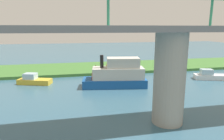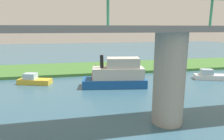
# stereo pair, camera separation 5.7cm
# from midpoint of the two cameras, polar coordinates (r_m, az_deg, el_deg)

# --- Properties ---
(ground_plane) EXTENTS (160.00, 160.00, 0.00)m
(ground_plane) POSITION_cam_midpoint_polar(r_m,az_deg,el_deg) (37.16, 1.31, -1.34)
(ground_plane) COLOR #386075
(grassy_bank) EXTENTS (80.00, 12.00, 0.50)m
(grassy_bank) POSITION_cam_midpoint_polar(r_m,az_deg,el_deg) (42.84, -0.53, 0.79)
(grassy_bank) COLOR #427533
(grassy_bank) RESTS_ON ground
(bridge_pylon) EXTENTS (2.75, 2.75, 8.15)m
(bridge_pylon) POSITION_cam_midpoint_polar(r_m,az_deg,el_deg) (18.40, 15.84, -2.48)
(bridge_pylon) COLOR #9E998E
(bridge_pylon) RESTS_ON ground
(bridge_span) EXTENTS (71.22, 4.30, 3.25)m
(bridge_span) POSITION_cam_midpoint_polar(r_m,az_deg,el_deg) (17.88, 16.66, 11.88)
(bridge_span) COLOR slate
(bridge_span) RESTS_ON bridge_pylon
(person_on_bank) EXTENTS (0.44, 0.44, 1.39)m
(person_on_bank) POSITION_cam_midpoint_polar(r_m,az_deg,el_deg) (37.94, -1.48, 0.80)
(person_on_bank) COLOR #2D334C
(person_on_bank) RESTS_ON grassy_bank
(mooring_post) EXTENTS (0.20, 0.20, 1.10)m
(mooring_post) POSITION_cam_midpoint_polar(r_m,az_deg,el_deg) (38.22, -4.70, 0.61)
(mooring_post) COLOR brown
(mooring_post) RESTS_ON grassy_bank
(riverboat_paddlewheel) EXTENTS (9.55, 4.47, 4.69)m
(riverboat_paddlewheel) POSITION_cam_midpoint_polar(r_m,az_deg,el_deg) (29.33, 1.30, -1.44)
(riverboat_paddlewheel) COLOR #195199
(riverboat_paddlewheel) RESTS_ON ground
(skiff_small) EXTENTS (5.29, 3.21, 1.66)m
(skiff_small) POSITION_cam_midpoint_polar(r_m,az_deg,el_deg) (33.25, -21.33, -2.70)
(skiff_small) COLOR gold
(skiff_small) RESTS_ON ground
(houseboat_blue) EXTENTS (4.22, 2.40, 1.33)m
(houseboat_blue) POSITION_cam_midpoint_polar(r_m,az_deg,el_deg) (34.37, 15.70, -2.06)
(houseboat_blue) COLOR white
(houseboat_blue) RESTS_ON ground
(pontoon_yellow) EXTENTS (5.45, 3.32, 1.71)m
(pontoon_yellow) POSITION_cam_midpoint_polar(r_m,az_deg,el_deg) (37.54, 25.81, -1.45)
(pontoon_yellow) COLOR white
(pontoon_yellow) RESTS_ON ground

